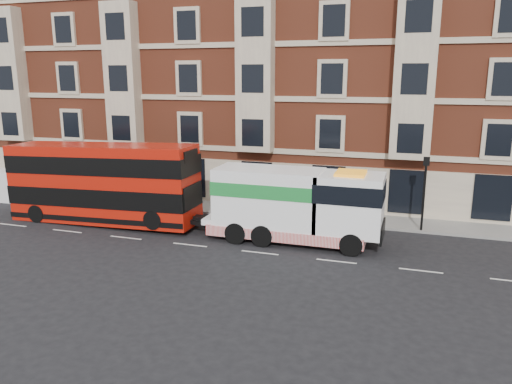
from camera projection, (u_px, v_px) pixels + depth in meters
ground at (190, 245)px, 27.19m from camera, size 120.00×120.00×0.00m
sidewalk at (237, 209)px, 34.12m from camera, size 90.00×3.00×0.15m
victorian_terrace at (275, 61)px, 38.63m from camera, size 45.00×12.00×20.40m
lamp_post_west at (148, 170)px, 34.11m from camera, size 0.35×0.15×4.35m
lamp_post_east at (424, 188)px, 28.73m from camera, size 0.35×0.15×4.35m
double_decker_bus at (103, 182)px, 30.73m from camera, size 12.14×2.79×4.92m
tow_truck at (293, 204)px, 27.22m from camera, size 9.72×2.87×4.05m
box_van at (12, 186)px, 36.54m from camera, size 4.29×1.87×2.22m
pedestrian at (121, 191)px, 35.34m from camera, size 0.78×0.73×1.79m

